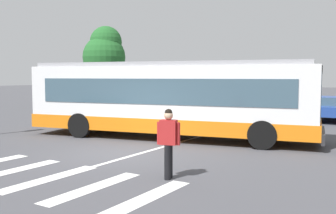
% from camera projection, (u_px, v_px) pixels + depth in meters
% --- Properties ---
extents(ground_plane, '(160.00, 160.00, 0.00)m').
position_uv_depth(ground_plane, '(120.00, 154.00, 12.61)').
color(ground_plane, '#47474C').
extents(city_transit_bus, '(11.92, 4.78, 3.06)m').
position_uv_depth(city_transit_bus, '(169.00, 99.00, 15.74)').
color(city_transit_bus, black).
rests_on(city_transit_bus, ground_plane).
extents(pedestrian_crossing_street, '(0.56, 0.37, 1.72)m').
position_uv_depth(pedestrian_crossing_street, '(169.00, 140.00, 9.51)').
color(pedestrian_crossing_street, black).
rests_on(pedestrian_crossing_street, ground_plane).
extents(parked_car_white, '(2.29, 4.67, 1.35)m').
position_uv_depth(parked_car_white, '(166.00, 100.00, 27.84)').
color(parked_car_white, black).
rests_on(parked_car_white, ground_plane).
extents(parked_car_silver, '(2.04, 4.58, 1.35)m').
position_uv_depth(parked_car_silver, '(206.00, 101.00, 26.93)').
color(parked_car_silver, black).
rests_on(parked_car_silver, ground_plane).
extents(parked_car_black, '(2.12, 4.61, 1.35)m').
position_uv_depth(parked_car_black, '(243.00, 103.00, 25.28)').
color(parked_car_black, black).
rests_on(parked_car_black, ground_plane).
extents(parked_car_charcoal, '(2.18, 4.63, 1.35)m').
position_uv_depth(parked_car_charcoal, '(281.00, 104.00, 24.00)').
color(parked_car_charcoal, black).
rests_on(parked_car_charcoal, ground_plane).
extents(parked_car_blue, '(1.97, 4.55, 1.35)m').
position_uv_depth(parked_car_blue, '(330.00, 107.00, 21.94)').
color(parked_car_blue, black).
rests_on(parked_car_blue, ground_plane).
extents(background_tree_left, '(3.53, 3.53, 6.64)m').
position_uv_depth(background_tree_left, '(105.00, 53.00, 32.46)').
color(background_tree_left, brown).
rests_on(background_tree_left, ground_plane).
extents(crosswalk_painted_stripes, '(6.24, 2.93, 0.01)m').
position_uv_depth(crosswalk_painted_stripes, '(50.00, 178.00, 9.59)').
color(crosswalk_painted_stripes, silver).
rests_on(crosswalk_painted_stripes, ground_plane).
extents(lane_center_line, '(0.16, 24.00, 0.01)m').
position_uv_depth(lane_center_line, '(166.00, 146.00, 14.04)').
color(lane_center_line, silver).
rests_on(lane_center_line, ground_plane).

